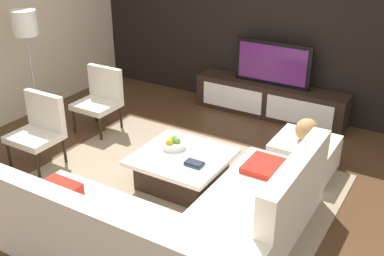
# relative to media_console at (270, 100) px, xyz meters

# --- Properties ---
(ground_plane) EXTENTS (14.00, 14.00, 0.00)m
(ground_plane) POSITION_rel_media_console_xyz_m (-0.00, -2.40, -0.25)
(ground_plane) COLOR #4C301C
(feature_wall_back) EXTENTS (6.40, 0.12, 2.80)m
(feature_wall_back) POSITION_rel_media_console_xyz_m (-0.00, 0.30, 1.15)
(feature_wall_back) COLOR black
(feature_wall_back) RESTS_ON ground
(area_rug) EXTENTS (3.33, 2.59, 0.01)m
(area_rug) POSITION_rel_media_console_xyz_m (-0.10, -2.40, -0.24)
(area_rug) COLOR gray
(area_rug) RESTS_ON ground
(media_console) EXTENTS (2.27, 0.44, 0.50)m
(media_console) POSITION_rel_media_console_xyz_m (0.00, 0.00, 0.00)
(media_console) COLOR black
(media_console) RESTS_ON ground
(television) EXTENTS (1.14, 0.06, 0.63)m
(television) POSITION_rel_media_console_xyz_m (-0.00, 0.00, 0.57)
(television) COLOR black
(television) RESTS_ON media_console
(sectional_couch) EXTENTS (2.32, 2.31, 0.84)m
(sectional_couch) POSITION_rel_media_console_xyz_m (0.50, -3.28, 0.04)
(sectional_couch) COLOR silver
(sectional_couch) RESTS_ON ground
(coffee_table) EXTENTS (1.00, 0.95, 0.38)m
(coffee_table) POSITION_rel_media_console_xyz_m (-0.10, -2.30, -0.05)
(coffee_table) COLOR black
(coffee_table) RESTS_ON ground
(accent_chair_near) EXTENTS (0.57, 0.50, 0.87)m
(accent_chair_near) POSITION_rel_media_console_xyz_m (-1.84, -2.73, 0.24)
(accent_chair_near) COLOR black
(accent_chair_near) RESTS_ON ground
(floor_lamp) EXTENTS (0.32, 0.32, 1.67)m
(floor_lamp) POSITION_rel_media_console_xyz_m (-2.59, -2.10, 1.16)
(floor_lamp) COLOR #A5A5AA
(floor_lamp) RESTS_ON ground
(ottoman) EXTENTS (0.70, 0.70, 0.40)m
(ottoman) POSITION_rel_media_console_xyz_m (0.97, -1.29, -0.05)
(ottoman) COLOR silver
(ottoman) RESTS_ON ground
(fruit_bowl) EXTENTS (0.28, 0.28, 0.14)m
(fruit_bowl) POSITION_rel_media_console_xyz_m (-0.28, -2.20, 0.18)
(fruit_bowl) COLOR silver
(fruit_bowl) RESTS_ON coffee_table
(accent_chair_far) EXTENTS (0.55, 0.52, 0.87)m
(accent_chair_far) POSITION_rel_media_console_xyz_m (-1.86, -1.60, 0.24)
(accent_chair_far) COLOR black
(accent_chair_far) RESTS_ON ground
(decorative_ball) EXTENTS (0.27, 0.27, 0.27)m
(decorative_ball) POSITION_rel_media_console_xyz_m (0.97, -1.29, 0.29)
(decorative_ball) COLOR #AD8451
(decorative_ball) RESTS_ON ottoman
(book_stack) EXTENTS (0.19, 0.15, 0.04)m
(book_stack) POSITION_rel_media_console_xyz_m (0.13, -2.42, 0.15)
(book_stack) COLOR #2D516B
(book_stack) RESTS_ON coffee_table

